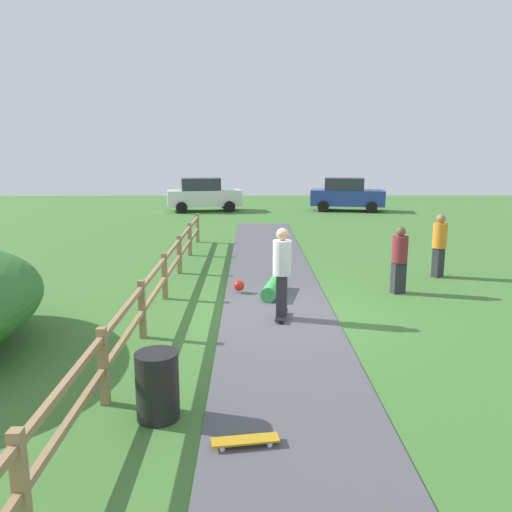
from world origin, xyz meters
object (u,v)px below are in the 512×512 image
object	(u,v)px
skater_riding	(282,269)
skater_fallen	(270,287)
skateboard_loose	(245,440)
bystander_maroon	(399,257)
parked_car_white	(203,195)
parked_car_blue	(347,194)
bystander_orange	(439,243)
trash_bin	(157,386)

from	to	relation	value
skater_riding	skater_fallen	world-z (taller)	skater_riding
skateboard_loose	bystander_maroon	world-z (taller)	bystander_maroon
skater_riding	parked_car_white	xyz separation A→B (m)	(-3.35, 19.67, -0.12)
skater_riding	skater_fallen	bearing A→B (deg)	95.05
skater_fallen	parked_car_blue	bearing A→B (deg)	73.93
skater_fallen	bystander_orange	xyz separation A→B (m)	(4.71, 1.82, 0.76)
bystander_orange	bystander_maroon	xyz separation A→B (m)	(-1.57, -1.64, -0.06)
skater_riding	skateboard_loose	bearing A→B (deg)	-98.65
skateboard_loose	bystander_maroon	bearing A→B (deg)	61.05
skater_fallen	bystander_maroon	distance (m)	3.22
skater_fallen	skateboard_loose	xyz separation A→B (m)	(-0.55, -6.50, -0.11)
parked_car_white	skater_fallen	bearing A→B (deg)	-79.87
skater_fallen	trash_bin	bearing A→B (deg)	-106.25
skateboard_loose	parked_car_white	xyz separation A→B (m)	(-2.64, 24.35, 0.87)
bystander_orange	bystander_maroon	bearing A→B (deg)	-133.66
skater_riding	bystander_maroon	bearing A→B (deg)	33.79
trash_bin	skateboard_loose	size ratio (longest dim) A/B	1.10
bystander_orange	bystander_maroon	size ratio (longest dim) A/B	1.06
skater_fallen	parked_car_blue	size ratio (longest dim) A/B	0.34
skateboard_loose	bystander_maroon	distance (m)	7.67
skateboard_loose	trash_bin	bearing A→B (deg)	148.56
bystander_maroon	skateboard_loose	bearing A→B (deg)	-118.95
trash_bin	skater_fallen	world-z (taller)	trash_bin
bystander_maroon	bystander_orange	bearing A→B (deg)	46.34
skateboard_loose	bystander_orange	size ratio (longest dim) A/B	0.47
skater_riding	parked_car_blue	distance (m)	20.31
skater_fallen	bystander_maroon	xyz separation A→B (m)	(3.14, 0.18, 0.70)
skateboard_loose	parked_car_blue	size ratio (longest dim) A/B	0.18
trash_bin	skater_riding	xyz separation A→B (m)	(1.85, 3.99, 0.63)
parked_car_blue	bystander_orange	bearing A→B (deg)	-91.56
skateboard_loose	bystander_orange	world-z (taller)	bystander_orange
skater_riding	bystander_orange	distance (m)	5.83
parked_car_blue	parked_car_white	bearing A→B (deg)	-179.87
skater_riding	skateboard_loose	world-z (taller)	skater_riding
skater_riding	skateboard_loose	size ratio (longest dim) A/B	2.31
parked_car_blue	bystander_maroon	bearing A→B (deg)	-96.47
bystander_maroon	skater_fallen	bearing A→B (deg)	-176.76
skater_riding	parked_car_blue	bearing A→B (deg)	75.79
trash_bin	bystander_maroon	world-z (taller)	bystander_maroon
skater_riding	bystander_orange	bearing A→B (deg)	38.65
skateboard_loose	skater_riding	bearing A→B (deg)	81.35
parked_car_white	trash_bin	bearing A→B (deg)	-86.38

